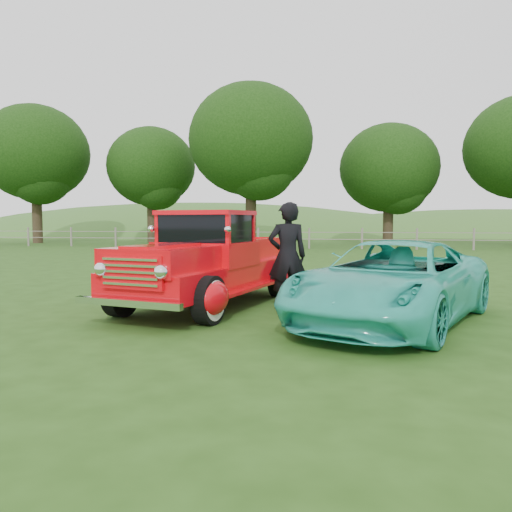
% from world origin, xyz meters
% --- Properties ---
extents(ground, '(140.00, 140.00, 0.00)m').
position_xyz_m(ground, '(0.00, 0.00, 0.00)').
color(ground, '#244612').
rests_on(ground, ground).
extents(distant_hills, '(116.00, 60.00, 18.00)m').
position_xyz_m(distant_hills, '(-4.08, 59.46, -4.55)').
color(distant_hills, '#316625').
rests_on(distant_hills, ground).
extents(fence_line, '(48.00, 0.12, 1.20)m').
position_xyz_m(fence_line, '(0.00, 22.00, 0.60)').
color(fence_line, gray).
rests_on(fence_line, ground).
extents(tree_far_west, '(7.60, 7.60, 9.93)m').
position_xyz_m(tree_far_west, '(-20.00, 26.00, 6.49)').
color(tree_far_west, '#2D2116').
rests_on(tree_far_west, ground).
extents(tree_mid_west, '(6.40, 6.40, 8.46)m').
position_xyz_m(tree_mid_west, '(-12.00, 28.00, 5.55)').
color(tree_mid_west, '#2D2116').
rests_on(tree_mid_west, ground).
extents(tree_near_west, '(8.00, 8.00, 10.42)m').
position_xyz_m(tree_near_west, '(-4.00, 25.00, 6.80)').
color(tree_near_west, '#2D2116').
rests_on(tree_near_west, ground).
extents(tree_near_east, '(6.80, 6.80, 8.33)m').
position_xyz_m(tree_near_east, '(5.00, 29.00, 5.25)').
color(tree_near_east, '#2D2116').
rests_on(tree_near_east, ground).
extents(red_pickup, '(3.02, 5.25, 1.78)m').
position_xyz_m(red_pickup, '(-0.49, 2.01, 0.80)').
color(red_pickup, black).
rests_on(red_pickup, ground).
extents(teal_sedan, '(3.83, 5.10, 1.29)m').
position_xyz_m(teal_sedan, '(2.77, 0.98, 0.64)').
color(teal_sedan, '#30C3AE').
rests_on(teal_sedan, ground).
extents(man, '(0.81, 0.66, 1.93)m').
position_xyz_m(man, '(1.01, 1.91, 0.96)').
color(man, black).
rests_on(man, ground).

